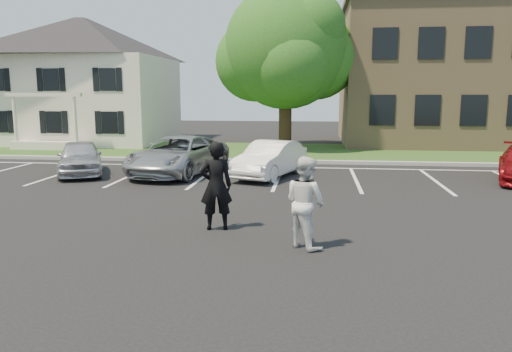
% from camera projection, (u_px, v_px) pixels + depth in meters
% --- Properties ---
extents(ground_plane, '(90.00, 90.00, 0.00)m').
position_uv_depth(ground_plane, '(250.00, 242.00, 10.51)').
color(ground_plane, black).
rests_on(ground_plane, ground).
extents(curb, '(40.00, 0.30, 0.15)m').
position_uv_depth(curb, '(285.00, 161.00, 22.25)').
color(curb, gray).
rests_on(curb, ground).
extents(grass_strip, '(44.00, 8.00, 0.08)m').
position_uv_depth(grass_strip, '(290.00, 152.00, 26.17)').
color(grass_strip, '#2B4A14').
rests_on(grass_strip, ground).
extents(stall_lines, '(34.00, 5.36, 0.01)m').
position_uv_depth(stall_lines, '(317.00, 175.00, 19.11)').
color(stall_lines, silver).
rests_on(stall_lines, ground).
extents(house, '(10.30, 9.22, 7.60)m').
position_uv_depth(house, '(84.00, 81.00, 30.94)').
color(house, beige).
rests_on(house, ground).
extents(tree, '(7.80, 7.20, 8.80)m').
position_uv_depth(tree, '(288.00, 50.00, 26.86)').
color(tree, black).
rests_on(tree, ground).
extents(man_black_suit, '(0.85, 0.67, 2.04)m').
position_uv_depth(man_black_suit, '(216.00, 186.00, 11.35)').
color(man_black_suit, black).
rests_on(man_black_suit, ground).
extents(man_white_shirt, '(1.15, 1.14, 1.87)m').
position_uv_depth(man_white_shirt, '(305.00, 202.00, 10.04)').
color(man_white_shirt, silver).
rests_on(man_white_shirt, ground).
extents(car_silver_west, '(3.04, 4.17, 1.32)m').
position_uv_depth(car_silver_west, '(80.00, 157.00, 19.06)').
color(car_silver_west, silver).
rests_on(car_silver_west, ground).
extents(car_silver_minivan, '(3.42, 5.63, 1.46)m').
position_uv_depth(car_silver_minivan, '(178.00, 155.00, 19.15)').
color(car_silver_minivan, '#A1A3A8').
rests_on(car_silver_minivan, ground).
extents(car_white_sedan, '(2.66, 4.28, 1.33)m').
position_uv_depth(car_white_sedan, '(270.00, 159.00, 18.54)').
color(car_white_sedan, silver).
rests_on(car_white_sedan, ground).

